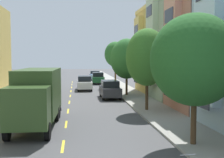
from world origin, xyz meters
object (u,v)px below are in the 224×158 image
at_px(parked_suv_charcoal, 110,89).
at_px(parked_pickup_sky, 95,76).
at_px(street_tree_second, 147,57).
at_px(parked_hatchback_black, 20,98).
at_px(parked_suv_forest, 98,78).
at_px(street_tree_third, 127,59).
at_px(parked_pickup_champagne, 40,83).
at_px(delivery_box_truck, 37,95).
at_px(moving_white_sedan, 84,83).
at_px(street_tree_farthest, 115,54).
at_px(street_tree_nearest, 195,60).

distance_m(parked_suv_charcoal, parked_pickup_sky, 27.42).
xyz_separation_m(street_tree_second, parked_pickup_sky, (-1.94, 35.79, -3.59)).
xyz_separation_m(parked_hatchback_black, parked_suv_forest, (8.66, 22.98, 0.23)).
bearing_deg(street_tree_third, parked_pickup_champagne, 138.71).
bearing_deg(delivery_box_truck, parked_pickup_sky, 81.16).
distance_m(parked_suv_forest, moving_white_sedan, 10.07).
xyz_separation_m(street_tree_second, parked_suv_forest, (-2.07, 26.69, -3.43)).
xyz_separation_m(parked_hatchback_black, parked_suv_charcoal, (8.64, 4.65, 0.23)).
distance_m(street_tree_second, parked_hatchback_black, 11.93).
xyz_separation_m(street_tree_third, parked_pickup_sky, (-1.94, 25.83, -3.43)).
height_order(street_tree_farthest, parked_hatchback_black, street_tree_farthest).
bearing_deg(street_tree_nearest, street_tree_second, 90.00).
xyz_separation_m(street_tree_nearest, parked_suv_forest, (-2.07, 36.64, -3.30)).
distance_m(street_tree_third, street_tree_farthest, 9.97).
height_order(parked_suv_forest, parked_pickup_sky, parked_suv_forest).
distance_m(street_tree_farthest, parked_pickup_sky, 16.50).
relative_size(parked_suv_forest, moving_white_sedan, 1.01).
bearing_deg(street_tree_second, parked_suv_charcoal, 104.02).
bearing_deg(parked_suv_forest, parked_hatchback_black, -110.64).
height_order(street_tree_third, moving_white_sedan, street_tree_third).
height_order(street_tree_third, delivery_box_truck, street_tree_third).
bearing_deg(parked_pickup_sky, parked_suv_charcoal, -90.31).
distance_m(street_tree_nearest, street_tree_second, 9.95).
xyz_separation_m(street_tree_nearest, street_tree_second, (0.00, 9.95, 0.13)).
bearing_deg(parked_suv_forest, street_tree_third, -82.94).
bearing_deg(street_tree_nearest, moving_white_sedan, 99.71).
bearing_deg(parked_suv_forest, street_tree_farthest, -73.00).
relative_size(street_tree_second, delivery_box_truck, 0.80).
xyz_separation_m(parked_hatchback_black, parked_pickup_sky, (8.79, 32.08, 0.07)).
height_order(street_tree_third, parked_suv_charcoal, street_tree_third).
bearing_deg(moving_white_sedan, street_tree_nearest, -80.29).
relative_size(street_tree_nearest, moving_white_sedan, 1.33).
height_order(street_tree_nearest, parked_suv_charcoal, street_tree_nearest).
distance_m(street_tree_nearest, parked_suv_forest, 36.85).
bearing_deg(delivery_box_truck, street_tree_farthest, 71.39).
bearing_deg(moving_white_sedan, parked_hatchback_black, -114.87).
bearing_deg(street_tree_farthest, street_tree_second, -90.00).
height_order(delivery_box_truck, parked_hatchback_black, delivery_box_truck).
bearing_deg(street_tree_farthest, parked_pickup_champagne, -177.26).
xyz_separation_m(street_tree_second, street_tree_third, (0.00, 9.95, -0.16)).
distance_m(parked_hatchback_black, parked_pickup_sky, 33.26).
bearing_deg(street_tree_nearest, parked_pickup_champagne, 110.11).
height_order(street_tree_nearest, street_tree_farthest, street_tree_farthest).
xyz_separation_m(street_tree_nearest, parked_suv_charcoal, (-2.09, 18.32, -3.30)).
bearing_deg(parked_pickup_champagne, delivery_box_truck, -83.87).
bearing_deg(street_tree_third, parked_suv_charcoal, -142.75).
bearing_deg(parked_suv_forest, moving_white_sedan, -104.53).
xyz_separation_m(parked_suv_charcoal, moving_white_sedan, (-2.51, 8.57, 0.00)).
height_order(street_tree_second, parked_hatchback_black, street_tree_second).
distance_m(parked_pickup_champagne, moving_white_sedan, 6.62).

